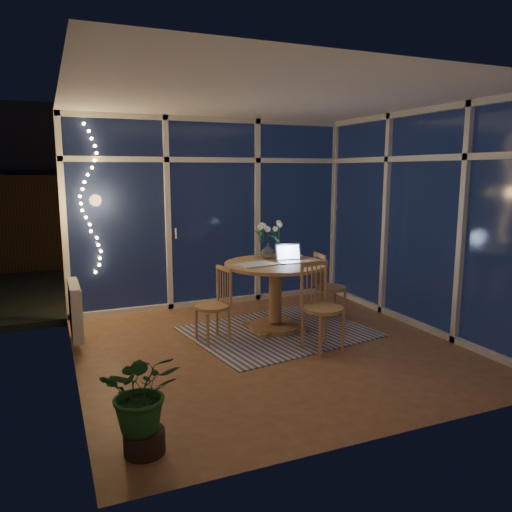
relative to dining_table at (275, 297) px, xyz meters
name	(u,v)px	position (x,y,z in m)	size (l,w,h in m)	color
floor	(272,347)	(-0.29, -0.53, -0.41)	(4.00, 4.00, 0.00)	brown
ceiling	(273,98)	(-0.29, -0.53, 2.19)	(4.00, 4.00, 0.00)	white
wall_back	(213,213)	(-0.29, 1.47, 0.89)	(4.00, 0.04, 2.60)	silver
wall_front	(396,259)	(-0.29, -2.53, 0.89)	(4.00, 0.04, 2.60)	silver
wall_left	(67,238)	(-2.29, -0.53, 0.89)	(0.04, 4.00, 2.60)	silver
wall_right	(425,220)	(1.71, -0.53, 0.89)	(0.04, 4.00, 2.60)	silver
window_wall_back	(214,213)	(-0.29, 1.43, 0.89)	(4.00, 0.10, 2.60)	white
window_wall_right	(422,220)	(1.67, -0.53, 0.89)	(0.10, 4.00, 2.60)	white
radiator	(75,309)	(-2.23, 0.37, -0.01)	(0.10, 0.70, 0.58)	silver
fairy_lights	(89,200)	(-1.94, 1.35, 1.12)	(0.24, 0.10, 1.85)	#FFC366
garden_patio	(191,267)	(0.21, 4.47, -0.47)	(12.00, 6.00, 0.10)	black
garden_fence	(160,219)	(-0.29, 4.97, 0.49)	(11.00, 0.08, 1.80)	#352313
neighbour_roof	(145,158)	(0.01, 7.97, 1.79)	(7.00, 3.00, 2.20)	#30323A
garden_shrubs	(140,260)	(-1.09, 2.87, 0.04)	(0.90, 0.90, 0.90)	black
rug	(279,332)	(0.00, -0.10, -0.40)	(2.01, 1.60, 0.01)	beige
dining_table	(275,297)	(0.00, 0.00, 0.00)	(1.20, 1.20, 0.82)	#A5734A
chair_left	(212,305)	(-0.82, -0.12, 0.02)	(0.39, 0.39, 0.85)	#A5734A
chair_right	(330,286)	(0.82, 0.11, 0.03)	(0.41, 0.41, 0.88)	#A5734A
chair_front	(323,307)	(0.18, -0.81, 0.07)	(0.44, 0.44, 0.95)	#A5734A
laptop	(292,253)	(0.18, -0.05, 0.52)	(0.31, 0.27, 0.23)	silver
flower_vase	(268,250)	(0.04, 0.30, 0.51)	(0.20, 0.20, 0.21)	silver
bowl	(296,257)	(0.36, 0.18, 0.43)	(0.15, 0.15, 0.04)	silver
newspapers	(257,265)	(-0.25, -0.05, 0.41)	(0.38, 0.29, 0.01)	silver
phone	(280,264)	(0.00, -0.13, 0.41)	(0.11, 0.05, 0.01)	black
potted_plant	(143,400)	(-1.94, -2.06, -0.03)	(0.54, 0.47, 0.76)	#1A4A20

